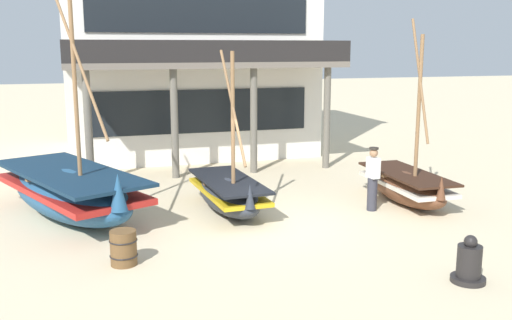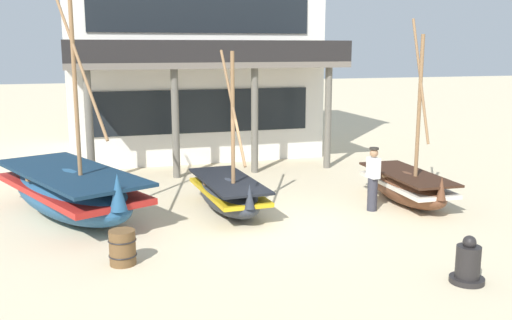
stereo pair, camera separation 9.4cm
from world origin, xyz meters
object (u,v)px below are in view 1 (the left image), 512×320
at_px(wooden_barrel, 124,248).
at_px(fishing_boat_far_right, 228,193).
at_px(capstan_winch, 469,264).
at_px(fishing_boat_centre_large, 70,191).
at_px(harbor_building_main, 183,16).
at_px(fishing_boat_near_left, 406,185).
at_px(fisherman_by_hull, 373,179).

bearing_deg(wooden_barrel, fishing_boat_far_right, 46.12).
relative_size(fishing_boat_far_right, capstan_winch, 4.66).
height_order(fishing_boat_centre_large, harbor_building_main, harbor_building_main).
height_order(fishing_boat_near_left, wooden_barrel, fishing_boat_near_left).
bearing_deg(wooden_barrel, fisherman_by_hull, 16.94).
bearing_deg(capstan_winch, fishing_boat_near_left, 69.95).
bearing_deg(fishing_boat_far_right, wooden_barrel, -133.88).
height_order(wooden_barrel, harbor_building_main, harbor_building_main).
relative_size(wooden_barrel, harbor_building_main, 0.06).
bearing_deg(wooden_barrel, fishing_boat_centre_large, 104.81).
bearing_deg(fishing_boat_far_right, fishing_boat_near_left, -7.86).
bearing_deg(fishing_boat_near_left, harbor_building_main, 112.08).
xyz_separation_m(fishing_boat_near_left, fishing_boat_centre_large, (-8.81, 1.37, 0.17)).
height_order(capstan_winch, harbor_building_main, harbor_building_main).
relative_size(fishing_boat_far_right, harbor_building_main, 0.38).
bearing_deg(fishing_boat_centre_large, wooden_barrel, -75.19).
height_order(fishing_boat_centre_large, fishing_boat_far_right, fishing_boat_centre_large).
xyz_separation_m(fishing_boat_near_left, harbor_building_main, (-4.19, 10.33, 4.97)).
xyz_separation_m(fishing_boat_centre_large, wooden_barrel, (0.99, -3.75, -0.31)).
relative_size(fisherman_by_hull, harbor_building_main, 0.15).
bearing_deg(wooden_barrel, capstan_winch, -24.86).
bearing_deg(harbor_building_main, fisherman_by_hull, -74.70).
relative_size(fishing_boat_centre_large, harbor_building_main, 0.59).
height_order(fishing_boat_far_right, fisherman_by_hull, fishing_boat_far_right).
distance_m(capstan_winch, harbor_building_main, 16.45).
xyz_separation_m(fishing_boat_near_left, wooden_barrel, (-7.82, -2.38, -0.15)).
bearing_deg(wooden_barrel, harbor_building_main, 74.08).
bearing_deg(fishing_boat_near_left, fishing_boat_far_right, 172.14).
bearing_deg(harbor_building_main, capstan_winch, -81.48).
relative_size(capstan_winch, wooden_barrel, 1.28).
bearing_deg(fisherman_by_hull, fishing_boat_near_left, 16.92).
xyz_separation_m(fishing_boat_near_left, capstan_winch, (-1.87, -5.13, -0.15)).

